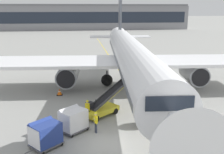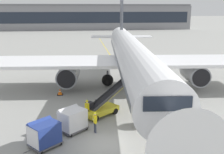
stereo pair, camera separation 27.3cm
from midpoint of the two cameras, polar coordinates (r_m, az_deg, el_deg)
ground_plane at (r=19.84m, az=-1.16°, el=-14.05°), size 600.00×600.00×0.00m
parked_airplane at (r=31.95m, az=3.90°, el=4.22°), size 34.06×43.98×14.77m
belt_loader at (r=24.38m, az=-2.39°, el=-6.22°), size 4.98×4.30×2.89m
baggage_cart_lead at (r=21.43m, az=-8.77°, el=-8.97°), size 2.58×2.52×1.91m
baggage_cart_second at (r=19.57m, az=-14.58°, el=-11.69°), size 2.58×2.52×1.91m
ground_crew_by_loader at (r=23.55m, az=-5.62°, el=-6.66°), size 0.42×0.48×1.74m
ground_crew_by_carts at (r=22.58m, az=-8.05°, el=-7.69°), size 0.31×0.56×1.74m
ground_crew_marshaller at (r=20.97m, az=-3.88°, el=-9.38°), size 0.31×0.56×1.74m
safety_cone_engine_keepout at (r=30.47m, az=-11.47°, el=-3.17°), size 0.66×0.66×0.74m
apron_guidance_line_lead_in at (r=32.11m, az=4.05°, el=-2.65°), size 0.20×110.00×0.01m
terminal_building at (r=125.23m, az=-11.09°, el=12.53°), size 114.93×15.06×11.16m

